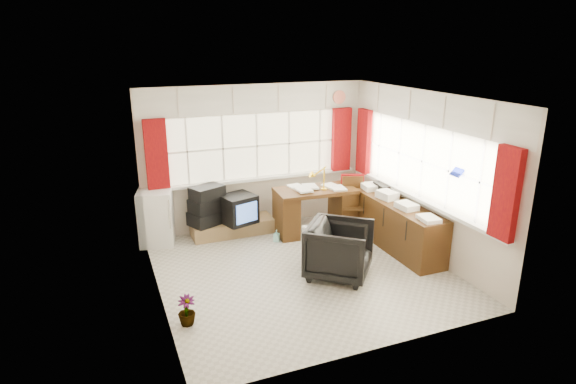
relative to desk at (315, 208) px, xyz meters
name	(u,v)px	position (x,y,z in m)	size (l,w,h in m)	color
ground	(302,271)	(-0.80, -1.27, -0.44)	(4.00, 4.00, 0.00)	beige
room_walls	(303,171)	(-0.80, -1.27, 1.06)	(4.00, 4.00, 4.00)	beige
window_back	(258,175)	(-0.80, 0.67, 0.51)	(3.70, 0.12, 3.60)	#FFF5C9
window_right	(418,193)	(1.14, -1.27, 0.51)	(0.12, 3.70, 3.60)	#FFF5C9
curtains	(332,154)	(0.12, -0.35, 1.02)	(3.83, 3.83, 1.15)	#960F08
overhead_cabinets	(335,103)	(0.18, -0.29, 1.81)	(3.98, 3.98, 0.48)	silver
desk	(315,208)	(0.00, 0.00, 0.00)	(1.40, 0.75, 0.82)	#4A2911
desk_lamp	(324,173)	(0.11, -0.09, 0.63)	(0.16, 0.14, 0.41)	#E6B009
task_chair	(352,201)	(0.65, -0.12, 0.08)	(0.54, 0.55, 0.98)	black
office_chair	(339,250)	(-0.37, -1.60, -0.04)	(0.84, 0.86, 0.79)	black
radiator	(317,245)	(-0.43, -1.01, -0.20)	(0.41, 0.23, 0.58)	white
credenza	(396,224)	(0.93, -1.07, -0.04)	(0.50, 2.00, 0.85)	#4A2911
file_tray	(385,187)	(1.10, -0.44, 0.38)	(0.29, 0.38, 0.13)	black
tv_bench	(233,227)	(-1.35, 0.45, -0.31)	(1.40, 0.50, 0.25)	olive
crt_tv	(238,209)	(-1.28, 0.30, 0.05)	(0.65, 0.62, 0.48)	black
hifi_stack	(208,206)	(-1.76, 0.45, 0.12)	(0.73, 0.62, 0.65)	black
mini_fridge	(156,217)	(-2.60, 0.53, 0.02)	(0.64, 0.64, 0.90)	white
spray_bottle_a	(276,224)	(-0.63, 0.24, -0.29)	(0.11, 0.11, 0.29)	white
spray_bottle_b	(277,236)	(-0.76, -0.14, -0.34)	(0.09, 0.09, 0.20)	#8BCFC0
flower_vase	(187,311)	(-2.60, -2.03, -0.25)	(0.21, 0.21, 0.37)	black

